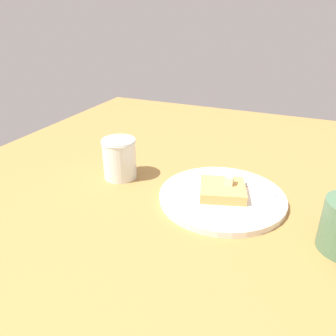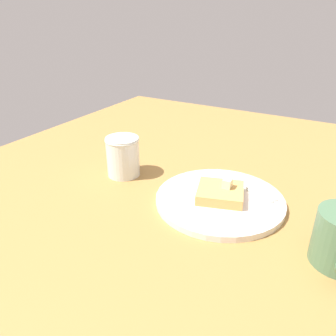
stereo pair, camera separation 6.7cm
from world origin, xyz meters
The scene contains 6 objects.
table_surface centered at (0.00, 0.00, 1.36)cm, with size 115.95×115.95×2.72cm, color olive.
plate centered at (6.31, 4.69, 3.40)cm, with size 24.59×24.59×1.20cm.
toast_slice_center centered at (6.31, 4.69, 4.91)cm, with size 8.25×8.59×1.98cm, color tan.
butter_pat_primary centered at (5.36, 5.64, 6.76)cm, with size 1.74×1.57×1.74cm, color beige.
fork centered at (-0.07, 7.97, 4.10)cm, with size 8.18×15.06×0.36cm.
syrup_jar centered at (5.59, -18.65, 6.90)cm, with size 7.46×7.46×8.80cm.
Camera 1 is at (61.22, 16.78, 36.43)cm, focal length 35.00 mm.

